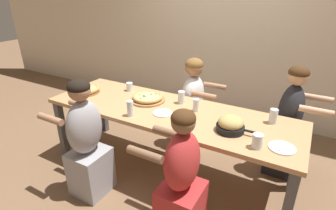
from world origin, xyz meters
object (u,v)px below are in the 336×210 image
(empty_plate_a, at_px, (282,148))
(diner_near_midleft, at_px, (87,144))
(drinking_glass_b, at_px, (273,117))
(diner_far_right, at_px, (288,127))
(drinking_glass_e, at_px, (257,141))
(diner_far_center, at_px, (193,107))
(drinking_glass_d, at_px, (196,106))
(empty_plate_b, at_px, (163,113))
(diner_near_midright, at_px, (181,182))
(drinking_glass_c, at_px, (181,98))
(pizza_board_main, at_px, (148,98))
(drinking_glass_a, at_px, (130,109))
(cocktail_glass_blue, at_px, (130,87))
(pizza_board_second, at_px, (86,90))
(skillet_bowl, at_px, (231,125))

(empty_plate_a, height_order, diner_near_midleft, diner_near_midleft)
(drinking_glass_b, relative_size, diner_far_right, 0.11)
(drinking_glass_e, bearing_deg, diner_far_center, 136.09)
(empty_plate_a, xyz_separation_m, drinking_glass_d, (-0.83, 0.28, 0.05))
(empty_plate_b, relative_size, drinking_glass_e, 1.64)
(drinking_glass_d, xyz_separation_m, diner_near_midright, (0.21, -0.73, -0.30))
(diner_far_right, bearing_deg, drinking_glass_d, -57.47)
(empty_plate_a, height_order, drinking_glass_c, drinking_glass_c)
(drinking_glass_b, xyz_separation_m, diner_near_midleft, (-1.45, -0.84, -0.27))
(empty_plate_a, bearing_deg, pizza_board_main, 168.96)
(drinking_glass_a, relative_size, diner_far_center, 0.13)
(drinking_glass_a, bearing_deg, cocktail_glass_blue, 127.74)
(diner_near_midleft, bearing_deg, diner_far_center, -21.74)
(cocktail_glass_blue, relative_size, diner_near_midleft, 0.10)
(diner_far_right, bearing_deg, drinking_glass_e, -9.92)
(pizza_board_second, xyz_separation_m, empty_plate_a, (2.12, -0.12, -0.03))
(cocktail_glass_blue, bearing_deg, pizza_board_main, -22.37)
(skillet_bowl, height_order, drinking_glass_d, skillet_bowl)
(pizza_board_main, height_order, drinking_glass_e, drinking_glass_e)
(cocktail_glass_blue, bearing_deg, drinking_glass_b, -0.71)
(drinking_glass_b, relative_size, drinking_glass_c, 1.02)
(empty_plate_a, distance_m, drinking_glass_e, 0.19)
(pizza_board_main, height_order, pizza_board_second, pizza_board_second)
(diner_near_midright, xyz_separation_m, diner_far_right, (0.60, 1.25, 0.04))
(pizza_board_main, distance_m, diner_far_right, 1.48)
(skillet_bowl, relative_size, empty_plate_b, 1.85)
(skillet_bowl, height_order, drinking_glass_b, skillet_bowl)
(diner_far_right, bearing_deg, empty_plate_b, -55.65)
(diner_near_midright, distance_m, diner_far_right, 1.38)
(empty_plate_a, xyz_separation_m, cocktail_glass_blue, (-1.72, 0.41, 0.04))
(empty_plate_b, distance_m, diner_near_midright, 0.74)
(pizza_board_second, distance_m, drinking_glass_b, 2.01)
(drinking_glass_a, distance_m, diner_near_midleft, 0.51)
(diner_far_right, bearing_deg, pizza_board_main, -68.69)
(drinking_glass_a, distance_m, diner_far_right, 1.61)
(cocktail_glass_blue, xyz_separation_m, drinking_glass_b, (1.59, -0.02, 0.02))
(cocktail_glass_blue, height_order, drinking_glass_d, drinking_glass_d)
(empty_plate_a, height_order, cocktail_glass_blue, cocktail_glass_blue)
(drinking_glass_e, xyz_separation_m, diner_near_midleft, (-1.41, -0.37, -0.27))
(empty_plate_a, distance_m, drinking_glass_a, 1.33)
(skillet_bowl, distance_m, diner_far_right, 0.88)
(skillet_bowl, bearing_deg, drinking_glass_a, -168.82)
(pizza_board_second, bearing_deg, drinking_glass_c, 13.81)
(skillet_bowl, height_order, diner_far_right, diner_far_right)
(empty_plate_a, relative_size, drinking_glass_c, 1.52)
(diner_far_right, bearing_deg, drinking_glass_c, -67.84)
(skillet_bowl, xyz_separation_m, drinking_glass_b, (0.28, 0.32, 0.00))
(drinking_glass_a, xyz_separation_m, diner_far_right, (1.30, 0.91, -0.27))
(empty_plate_b, distance_m, drinking_glass_c, 0.32)
(diner_far_right, bearing_deg, diner_near_midleft, -51.48)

